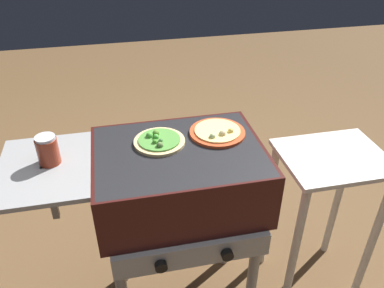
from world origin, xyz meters
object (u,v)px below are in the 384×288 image
(grill, at_px, (176,182))
(prep_table, at_px, (324,197))
(pizza_veggie, at_px, (159,141))
(sauce_jar, at_px, (48,150))
(pizza_cheese, at_px, (218,132))

(grill, relative_size, prep_table, 1.23)
(pizza_veggie, distance_m, sauce_jar, 0.40)
(prep_table, bearing_deg, pizza_veggie, 174.98)
(pizza_veggie, bearing_deg, sauce_jar, -173.47)
(pizza_veggie, bearing_deg, prep_table, -5.02)
(grill, height_order, pizza_veggie, pizza_veggie)
(prep_table, bearing_deg, pizza_cheese, 170.87)
(sauce_jar, height_order, prep_table, sauce_jar)
(prep_table, bearing_deg, grill, -179.63)
(pizza_cheese, bearing_deg, prep_table, -9.13)
(pizza_veggie, relative_size, prep_table, 0.25)
(sauce_jar, bearing_deg, grill, -2.98)
(pizza_cheese, bearing_deg, sauce_jar, -174.55)
(pizza_veggie, distance_m, prep_table, 0.81)
(grill, xyz_separation_m, prep_table, (0.67, 0.00, -0.20))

